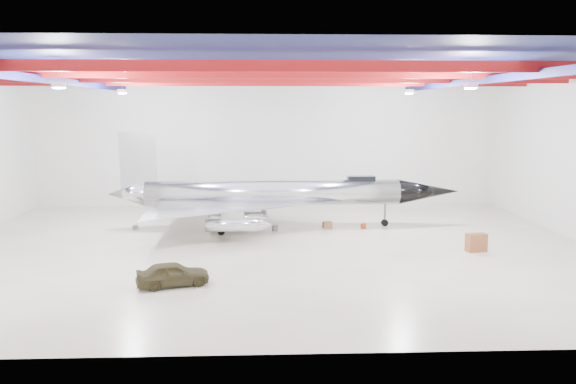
{
  "coord_description": "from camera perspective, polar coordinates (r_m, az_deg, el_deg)",
  "views": [
    {
      "loc": [
        -0.09,
        -33.72,
        8.71
      ],
      "look_at": [
        1.3,
        2.0,
        3.19
      ],
      "focal_mm": 35.0,
      "sensor_mm": 36.0,
      "label": 1
    }
  ],
  "objects": [
    {
      "name": "toolbox_red",
      "position": [
        42.06,
        -7.93,
        -3.03
      ],
      "size": [
        0.52,
        0.43,
        0.33
      ],
      "primitive_type": "cube",
      "rotation": [
        0.0,
        0.0,
        -0.1
      ],
      "color": "#AB2F11",
      "rests_on": "floor"
    },
    {
      "name": "jeep",
      "position": [
        28.18,
        -11.63,
        -8.14
      ],
      "size": [
        3.77,
        2.36,
        1.2
      ],
      "primitive_type": "imported",
      "rotation": [
        0.0,
        0.0,
        1.86
      ],
      "color": "#3C361E",
      "rests_on": "floor"
    },
    {
      "name": "jet_aircraft",
      "position": [
        40.21,
        -1.57,
        -0.45
      ],
      "size": [
        25.33,
        14.69,
        6.91
      ],
      "rotation": [
        0.0,
        0.0,
        0.02
      ],
      "color": "silver",
      "rests_on": "floor"
    },
    {
      "name": "tool_chest",
      "position": [
        40.59,
        7.67,
        -3.44
      ],
      "size": [
        0.5,
        0.5,
        0.36
      ],
      "primitive_type": "cylinder",
      "rotation": [
        0.0,
        0.0,
        0.3
      ],
      "color": "#AB2F11",
      "rests_on": "floor"
    },
    {
      "name": "ceiling_structure",
      "position": [
        33.76,
        -2.11,
        11.5
      ],
      "size": [
        39.5,
        29.5,
        1.08
      ],
      "color": "maroon",
      "rests_on": "ceiling"
    },
    {
      "name": "parts_bin",
      "position": [
        40.51,
        4.03,
        -3.35
      ],
      "size": [
        0.71,
        0.6,
        0.44
      ],
      "primitive_type": "cube",
      "rotation": [
        0.0,
        0.0,
        0.16
      ],
      "color": "olive",
      "rests_on": "floor"
    },
    {
      "name": "ceiling",
      "position": [
        33.8,
        -2.12,
        12.65
      ],
      "size": [
        40.0,
        40.0,
        0.0
      ],
      "primitive_type": "plane",
      "rotation": [
        3.14,
        0.0,
        0.0
      ],
      "color": "#0A0F38",
      "rests_on": "wall_back"
    },
    {
      "name": "floor",
      "position": [
        34.83,
        -2.02,
        -5.72
      ],
      "size": [
        40.0,
        40.0,
        0.0
      ],
      "primitive_type": "plane",
      "color": "#BEAE97",
      "rests_on": "ground"
    },
    {
      "name": "engine_drum",
      "position": [
        39.58,
        -1.34,
        -3.66
      ],
      "size": [
        0.54,
        0.54,
        0.38
      ],
      "primitive_type": "cylinder",
      "rotation": [
        0.0,
        0.0,
        0.38
      ],
      "color": "#59595B",
      "rests_on": "floor"
    },
    {
      "name": "crate_ply",
      "position": [
        40.31,
        -7.44,
        -3.49
      ],
      "size": [
        0.59,
        0.48,
        0.41
      ],
      "primitive_type": "cube",
      "rotation": [
        0.0,
        0.0,
        -0.01
      ],
      "color": "olive",
      "rests_on": "floor"
    },
    {
      "name": "desk",
      "position": [
        35.75,
        18.58,
        -4.89
      ],
      "size": [
        1.29,
        0.82,
        1.09
      ],
      "primitive_type": "cube",
      "rotation": [
        0.0,
        0.0,
        0.19
      ],
      "color": "brown",
      "rests_on": "floor"
    },
    {
      "name": "wall_back",
      "position": [
        48.83,
        -2.13,
        5.0
      ],
      "size": [
        40.0,
        0.0,
        40.0
      ],
      "primitive_type": "plane",
      "rotation": [
        1.57,
        0.0,
        0.0
      ],
      "color": "silver",
      "rests_on": "floor"
    },
    {
      "name": "spares_box",
      "position": [
        45.21,
        -2.48,
        -2.08
      ],
      "size": [
        0.54,
        0.54,
        0.41
      ],
      "primitive_type": "cylinder",
      "rotation": [
        0.0,
        0.0,
        0.21
      ],
      "color": "#59595B",
      "rests_on": "floor"
    },
    {
      "name": "crate_small",
      "position": [
        41.5,
        -15.25,
        -3.47
      ],
      "size": [
        0.46,
        0.41,
        0.27
      ],
      "primitive_type": "cube",
      "rotation": [
        0.0,
        0.0,
        0.33
      ],
      "color": "#59595B",
      "rests_on": "floor"
    }
  ]
}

